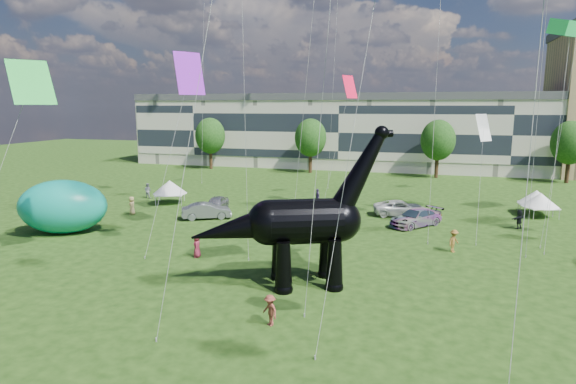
# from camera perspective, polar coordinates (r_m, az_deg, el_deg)

# --- Properties ---
(ground) EXTENTS (220.00, 220.00, 0.00)m
(ground) POSITION_cam_1_polar(r_m,az_deg,el_deg) (27.21, 0.70, -13.64)
(ground) COLOR #16330C
(ground) RESTS_ON ground
(terrace_row) EXTENTS (78.00, 11.00, 12.00)m
(terrace_row) POSITION_cam_1_polar(r_m,az_deg,el_deg) (87.36, 6.66, 6.87)
(terrace_row) COLOR beige
(terrace_row) RESTS_ON ground
(tree_far_left) EXTENTS (5.20, 5.20, 9.44)m
(tree_far_left) POSITION_cam_1_polar(r_m,az_deg,el_deg) (85.39, -9.22, 6.92)
(tree_far_left) COLOR #382314
(tree_far_left) RESTS_ON ground
(tree_mid_left) EXTENTS (5.20, 5.20, 9.44)m
(tree_mid_left) POSITION_cam_1_polar(r_m,az_deg,el_deg) (79.34, 2.69, 6.80)
(tree_mid_left) COLOR #382314
(tree_mid_left) RESTS_ON ground
(tree_mid_right) EXTENTS (5.20, 5.20, 9.44)m
(tree_mid_right) POSITION_cam_1_polar(r_m,az_deg,el_deg) (77.12, 17.37, 6.25)
(tree_mid_right) COLOR #382314
(tree_mid_right) RESTS_ON ground
(tree_far_right) EXTENTS (5.20, 5.20, 9.44)m
(tree_far_right) POSITION_cam_1_polar(r_m,az_deg,el_deg) (79.50, 30.50, 5.42)
(tree_far_right) COLOR #382314
(tree_far_right) RESTS_ON ground
(dinosaur_sculpture) EXTENTS (12.09, 6.71, 10.20)m
(dinosaur_sculpture) POSITION_cam_1_polar(r_m,az_deg,el_deg) (29.43, 1.13, -3.85)
(dinosaur_sculpture) COLOR black
(dinosaur_sculpture) RESTS_ON ground
(car_silver) EXTENTS (2.32, 4.66, 1.53)m
(car_silver) POSITION_cam_1_polar(r_m,az_deg,el_deg) (51.46, -8.49, -1.38)
(car_silver) COLOR #ACACB0
(car_silver) RESTS_ON ground
(car_grey) EXTENTS (5.04, 3.79, 1.59)m
(car_grey) POSITION_cam_1_polar(r_m,az_deg,el_deg) (47.97, -9.63, -2.22)
(car_grey) COLOR slate
(car_grey) RESTS_ON ground
(car_white) EXTENTS (5.95, 3.81, 1.53)m
(car_white) POSITION_cam_1_polar(r_m,az_deg,el_deg) (50.00, 13.27, -1.88)
(car_white) COLOR silver
(car_white) RESTS_ON ground
(car_dark) EXTENTS (5.31, 5.70, 1.61)m
(car_dark) POSITION_cam_1_polar(r_m,az_deg,el_deg) (45.95, 14.91, -2.95)
(car_dark) COLOR #595960
(car_dark) RESTS_ON ground
(gazebo_near) EXTENTS (3.82, 3.82, 2.45)m
(gazebo_near) POSITION_cam_1_polar(r_m,az_deg,el_deg) (55.55, 27.33, -0.55)
(gazebo_near) COLOR white
(gazebo_near) RESTS_ON ground
(gazebo_far) EXTENTS (4.42, 4.42, 2.43)m
(gazebo_far) POSITION_cam_1_polar(r_m,az_deg,el_deg) (54.17, 27.72, -0.85)
(gazebo_far) COLOR white
(gazebo_far) RESTS_ON ground
(gazebo_left) EXTENTS (4.93, 4.93, 2.65)m
(gazebo_left) POSITION_cam_1_polar(r_m,az_deg,el_deg) (56.14, -13.83, 0.55)
(gazebo_left) COLOR silver
(gazebo_left) RESTS_ON ground
(inflatable_teal) EXTENTS (8.67, 7.05, 4.68)m
(inflatable_teal) POSITION_cam_1_polar(r_m,az_deg,el_deg) (46.13, -25.12, -1.59)
(inflatable_teal) COLOR #0C9581
(inflatable_teal) RESTS_ON ground
(visitors) EXTENTS (50.86, 36.95, 1.88)m
(visitors) POSITION_cam_1_polar(r_m,az_deg,el_deg) (42.89, 3.76, -3.45)
(visitors) COLOR #A68B53
(visitors) RESTS_ON ground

